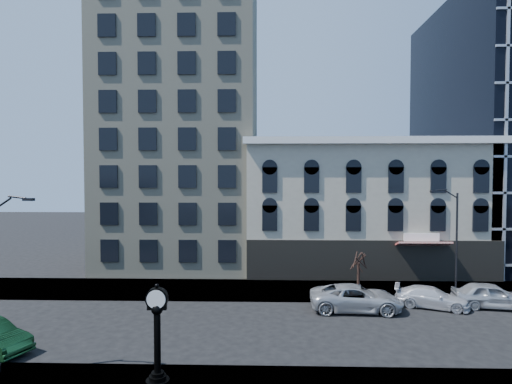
{
  "coord_description": "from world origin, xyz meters",
  "views": [
    {
      "loc": [
        2.74,
        -23.5,
        8.96
      ],
      "look_at": [
        2.0,
        4.0,
        8.0
      ],
      "focal_mm": 28.0,
      "sensor_mm": 36.0,
      "label": 1
    }
  ],
  "objects": [
    {
      "name": "ground",
      "position": [
        0.0,
        0.0,
        0.0
      ],
      "size": [
        160.0,
        160.0,
        0.0
      ],
      "primitive_type": "plane",
      "color": "black",
      "rests_on": "ground"
    },
    {
      "name": "sidewalk_far",
      "position": [
        0.0,
        8.0,
        0.06
      ],
      "size": [
        160.0,
        6.0,
        0.12
      ],
      "primitive_type": "cube",
      "color": "gray",
      "rests_on": "ground"
    },
    {
      "name": "cream_tower",
      "position": [
        -6.11,
        18.88,
        19.32
      ],
      "size": [
        15.9,
        15.4,
        42.5
      ],
      "color": "#B8B194",
      "rests_on": "ground"
    },
    {
      "name": "victorian_row",
      "position": [
        12.0,
        15.89,
        6.0
      ],
      "size": [
        22.6,
        11.19,
        12.5
      ],
      "color": "#BBB29A",
      "rests_on": "ground"
    },
    {
      "name": "street_clock",
      "position": [
        -1.89,
        -6.95,
        2.1
      ],
      "size": [
        1.0,
        1.0,
        4.39
      ],
      "rotation": [
        0.0,
        0.0,
        0.01
      ],
      "color": "black",
      "rests_on": "sidewalk_near"
    },
    {
      "name": "street_lamp_near",
      "position": [
        -8.95,
        -6.12,
        6.33
      ],
      "size": [
        2.11,
        0.65,
        8.22
      ],
      "rotation": [
        0.0,
        0.0,
        -0.2
      ],
      "color": "black",
      "rests_on": "sidewalk_near"
    },
    {
      "name": "street_lamp_far",
      "position": [
        16.1,
        5.89,
        6.31
      ],
      "size": [
        2.11,
        0.62,
        8.21
      ],
      "rotation": [
        0.0,
        0.0,
        3.33
      ],
      "color": "black",
      "rests_on": "sidewalk_far"
    },
    {
      "name": "bare_tree_far",
      "position": [
        9.85,
        7.31,
        2.88
      ],
      "size": [
        2.14,
        2.14,
        3.68
      ],
      "color": "black",
      "rests_on": "sidewalk_far"
    },
    {
      "name": "car_far_a",
      "position": [
        8.79,
        3.37,
        0.86
      ],
      "size": [
        6.28,
        3.12,
        1.71
      ],
      "primitive_type": "imported",
      "rotation": [
        0.0,
        0.0,
        1.53
      ],
      "color": "#A5A8AD",
      "rests_on": "ground"
    },
    {
      "name": "car_far_b",
      "position": [
        14.16,
        4.16,
        0.7
      ],
      "size": [
        5.2,
        3.51,
        1.4
      ],
      "primitive_type": "imported",
      "rotation": [
        0.0,
        0.0,
        1.22
      ],
      "color": "silver",
      "rests_on": "ground"
    },
    {
      "name": "car_far_c",
      "position": [
        18.27,
        4.19,
        0.86
      ],
      "size": [
        5.31,
        2.79,
        1.72
      ],
      "primitive_type": "imported",
      "rotation": [
        0.0,
        0.0,
        1.42
      ],
      "color": "#A5A8AD",
      "rests_on": "ground"
    }
  ]
}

